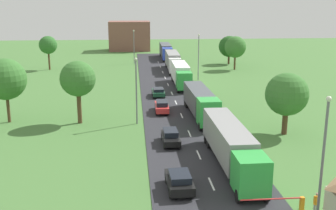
{
  "coord_description": "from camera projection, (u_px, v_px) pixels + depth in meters",
  "views": [
    {
      "loc": [
        -6.15,
        -21.79,
        14.48
      ],
      "look_at": [
        -1.71,
        29.85,
        1.3
      ],
      "focal_mm": 43.65,
      "sensor_mm": 36.0,
      "label": 1
    }
  ],
  "objects": [
    {
      "name": "distant_building",
      "position": [
        130.0,
        36.0,
        123.63
      ],
      "size": [
        12.18,
        8.52,
        8.71
      ],
      "primitive_type": "cube",
      "color": "brown",
      "rests_on": "ground"
    },
    {
      "name": "person_third",
      "position": [
        316.0,
        204.0,
        28.28
      ],
      "size": [
        0.38,
        0.22,
        1.69
      ],
      "color": "gray",
      "rests_on": "ground"
    },
    {
      "name": "lamppost_lead",
      "position": [
        323.0,
        153.0,
        26.75
      ],
      "size": [
        0.36,
        0.36,
        8.66
      ],
      "color": "slate",
      "rests_on": "ground"
    },
    {
      "name": "lane_marking_centre",
      "position": [
        193.0,
        142.0,
        43.09
      ],
      "size": [
        0.16,
        118.29,
        0.01
      ],
      "color": "white",
      "rests_on": "road"
    },
    {
      "name": "truck_lead",
      "position": [
        231.0,
        144.0,
        36.32
      ],
      "size": [
        2.58,
        14.6,
        3.6
      ],
      "color": "green",
      "rests_on": "road"
    },
    {
      "name": "tree_maple",
      "position": [
        78.0,
        79.0,
        48.78
      ],
      "size": [
        4.28,
        4.28,
        7.66
      ],
      "color": "#513823",
      "rests_on": "ground"
    },
    {
      "name": "lamppost_second",
      "position": [
        136.0,
        87.0,
        48.69
      ],
      "size": [
        0.36,
        0.36,
        8.08
      ],
      "color": "slate",
      "rests_on": "ground"
    },
    {
      "name": "truck_fourth",
      "position": [
        173.0,
        60.0,
        87.48
      ],
      "size": [
        2.72,
        13.57,
        3.77
      ],
      "color": "white",
      "rests_on": "road"
    },
    {
      "name": "lamppost_third",
      "position": [
        199.0,
        55.0,
        76.16
      ],
      "size": [
        0.36,
        0.36,
        8.67
      ],
      "color": "slate",
      "rests_on": "ground"
    },
    {
      "name": "barrier_gate",
      "position": [
        291.0,
        202.0,
        28.87
      ],
      "size": [
        4.64,
        0.28,
        1.05
      ],
      "color": "orange",
      "rests_on": "ground"
    },
    {
      "name": "car_second",
      "position": [
        171.0,
        137.0,
        42.47
      ],
      "size": [
        1.78,
        4.16,
        1.46
      ],
      "color": "black",
      "rests_on": "road"
    },
    {
      "name": "car_lead",
      "position": [
        179.0,
        181.0,
        31.93
      ],
      "size": [
        2.03,
        4.06,
        1.51
      ],
      "color": "black",
      "rests_on": "road"
    },
    {
      "name": "tree_oak",
      "position": [
        287.0,
        94.0,
        44.82
      ],
      "size": [
        4.75,
        4.75,
        6.96
      ],
      "color": "#513823",
      "rests_on": "ground"
    },
    {
      "name": "road",
      "position": [
        186.0,
        126.0,
        48.77
      ],
      "size": [
        10.0,
        140.0,
        0.06
      ],
      "primitive_type": "cube",
      "color": "#2B2B30",
      "rests_on": "ground"
    },
    {
      "name": "truck_third",
      "position": [
        181.0,
        74.0,
        71.35
      ],
      "size": [
        2.65,
        12.33,
        3.72
      ],
      "color": "green",
      "rests_on": "road"
    },
    {
      "name": "tree_ash",
      "position": [
        235.0,
        47.0,
        88.02
      ],
      "size": [
        4.62,
        4.62,
        7.26
      ],
      "color": "#513823",
      "rests_on": "ground"
    },
    {
      "name": "tree_elm",
      "position": [
        5.0,
        79.0,
        49.13
      ],
      "size": [
        5.03,
        5.03,
        7.91
      ],
      "color": "#513823",
      "rests_on": "ground"
    },
    {
      "name": "truck_fifth",
      "position": [
        166.0,
        50.0,
        105.9
      ],
      "size": [
        2.61,
        13.97,
        3.6
      ],
      "color": "blue",
      "rests_on": "road"
    },
    {
      "name": "car_third",
      "position": [
        162.0,
        106.0,
        54.61
      ],
      "size": [
        1.8,
        4.59,
        1.57
      ],
      "color": "red",
      "rests_on": "road"
    },
    {
      "name": "tree_pine",
      "position": [
        48.0,
        45.0,
        87.89
      ],
      "size": [
        3.85,
        3.85,
        7.31
      ],
      "color": "#513823",
      "rests_on": "ground"
    },
    {
      "name": "tree_birch",
      "position": [
        229.0,
        46.0,
        96.33
      ],
      "size": [
        4.93,
        4.93,
        6.63
      ],
      "color": "#513823",
      "rests_on": "ground"
    },
    {
      "name": "car_fourth",
      "position": [
        158.0,
        92.0,
        63.69
      ],
      "size": [
        1.93,
        4.06,
        1.34
      ],
      "color": "#19472D",
      "rests_on": "road"
    },
    {
      "name": "lamppost_fourth",
      "position": [
        134.0,
        45.0,
        96.9
      ],
      "size": [
        0.36,
        0.36,
        7.98
      ],
      "color": "slate",
      "rests_on": "ground"
    },
    {
      "name": "truck_second",
      "position": [
        200.0,
        101.0,
        52.14
      ],
      "size": [
        2.73,
        13.13,
        3.53
      ],
      "color": "green",
      "rests_on": "road"
    }
  ]
}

